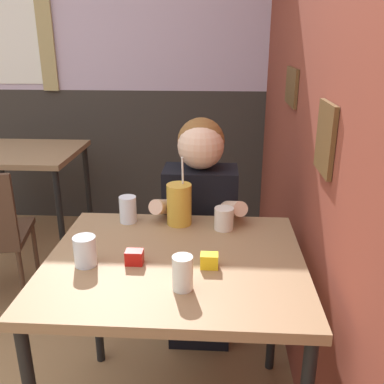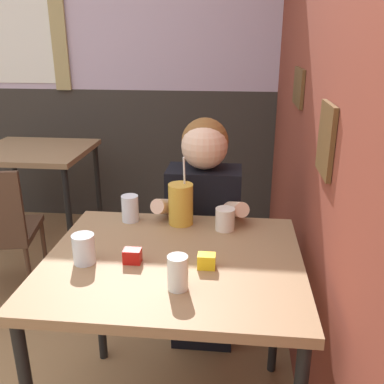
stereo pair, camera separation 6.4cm
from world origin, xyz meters
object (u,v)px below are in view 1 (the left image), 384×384
at_px(main_table, 175,278).
at_px(person_seated, 200,231).
at_px(cocktail_pitcher, 179,204).
at_px(background_table, 24,164).

xyz_separation_m(main_table, person_seated, (0.07, 0.54, -0.07)).
height_order(main_table, person_seated, person_seated).
relative_size(main_table, person_seated, 0.78).
bearing_deg(person_seated, cocktail_pitcher, -107.83).
bearing_deg(background_table, person_seated, -35.60).
bearing_deg(cocktail_pitcher, main_table, -87.75).
bearing_deg(background_table, main_table, -50.35).
relative_size(main_table, cocktail_pitcher, 3.11).
height_order(main_table, background_table, same).
height_order(person_seated, cocktail_pitcher, person_seated).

